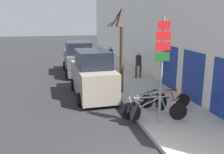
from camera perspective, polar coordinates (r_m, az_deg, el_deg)
ground_plane at (r=17.03m, az=-6.29°, el=-0.10°), size 80.00×80.00×0.00m
sidewalk_curb at (r=20.17m, az=0.01°, el=2.34°), size 3.20×32.00×0.15m
building_facade at (r=20.21m, az=4.98°, el=11.34°), size 0.23×32.00×6.50m
signpost at (r=8.87m, az=11.29°, el=2.56°), size 0.55×0.12×3.87m
bicycle_0 at (r=9.70m, az=9.47°, el=-7.39°), size 2.51×0.72×0.95m
bicycle_1 at (r=10.07m, az=8.58°, el=-6.78°), size 2.02×1.14×0.85m
bicycle_2 at (r=10.32m, az=8.05°, el=-6.07°), size 2.16×1.22×0.93m
bicycle_3 at (r=11.06m, az=11.99°, el=-5.09°), size 2.18×0.53×0.84m
parked_car_0 at (r=12.73m, az=-4.43°, el=0.32°), size 2.03×4.38×2.39m
parked_car_1 at (r=18.14m, az=-7.71°, el=4.11°), size 2.06×4.56×2.31m
pedestrian_near at (r=16.12m, az=6.07°, el=3.19°), size 0.44×0.37×1.67m
pedestrian_far at (r=19.17m, az=-0.34°, el=4.88°), size 0.42×0.37×1.66m
street_tree at (r=12.77m, az=2.02°, el=5.62°), size 0.86×1.43×4.27m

